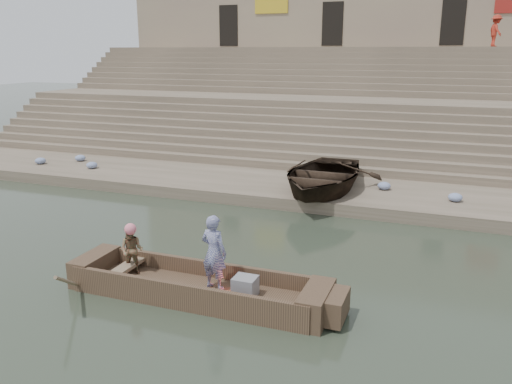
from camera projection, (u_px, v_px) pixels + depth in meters
The scene contains 14 objects.
ground at pixel (173, 282), 11.74m from camera, with size 120.00×120.00×0.00m, color #2A3527.
lower_landing at pixel (283, 188), 18.92m from camera, with size 32.00×4.00×0.40m, color gray.
mid_landing at pixel (330, 128), 25.38m from camera, with size 32.00×3.00×2.80m, color gray.
upper_landing at pixel (357, 92), 31.39m from camera, with size 32.00×3.00×5.20m, color gray.
ghat_steps at pixel (338, 115), 26.81m from camera, with size 32.00×11.00×5.20m.
building_wall at pixel (371, 41), 34.22m from camera, with size 32.00×5.07×11.20m.
main_rowboat at pixel (197, 292), 10.98m from camera, with size 5.00×1.30×0.22m, color brown.
rowboat_trim at pixel (206, 285), 10.85m from camera, with size 6.04×2.63×1.77m.
standing_man at pixel (214, 252), 10.71m from camera, with size 0.58×0.38×1.59m, color navy.
rowing_man at pixel (132, 250), 11.49m from camera, with size 0.53×0.42×1.10m, color #2A7E4A.
television at pixel (245, 286), 10.54m from camera, with size 0.46×0.42×0.40m.
beached_rowboat at pixel (322, 176), 17.71m from camera, with size 3.57×5.00×1.04m, color #2D2116.
pedestrian at pixel (496, 31), 27.26m from camera, with size 1.03×0.59×1.60m, color #AD2C1D.
cloth_bundles at pixel (190, 172), 20.04m from camera, with size 16.79×1.52×0.26m.
Camera 1 is at (5.54, -9.47, 5.00)m, focal length 36.84 mm.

